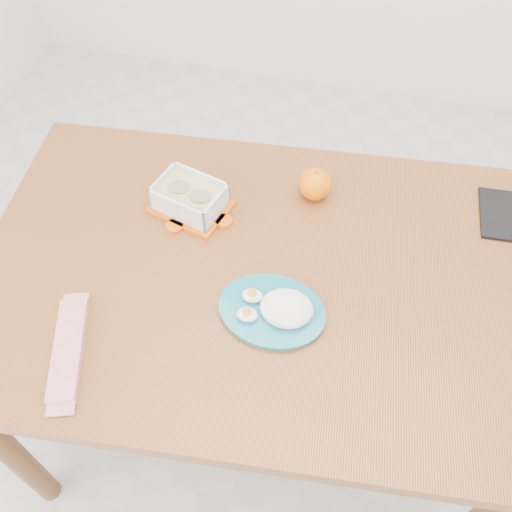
% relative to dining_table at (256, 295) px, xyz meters
% --- Properties ---
extents(ground, '(3.50, 3.50, 0.00)m').
position_rel_dining_table_xyz_m(ground, '(0.19, -0.02, -0.66)').
color(ground, '#B7B7B2').
rests_on(ground, ground).
extents(dining_table, '(1.32, 0.94, 0.75)m').
position_rel_dining_table_xyz_m(dining_table, '(0.00, 0.00, 0.00)').
color(dining_table, brown).
rests_on(dining_table, ground).
extents(food_container, '(0.21, 0.18, 0.07)m').
position_rel_dining_table_xyz_m(food_container, '(-0.20, 0.15, 0.13)').
color(food_container, '#E55106').
rests_on(food_container, dining_table).
extents(orange_fruit, '(0.08, 0.08, 0.08)m').
position_rel_dining_table_xyz_m(orange_fruit, '(0.08, 0.26, 0.13)').
color(orange_fruit, orange).
rests_on(orange_fruit, dining_table).
extents(rice_plate, '(0.24, 0.24, 0.06)m').
position_rel_dining_table_xyz_m(rice_plate, '(0.07, -0.09, 0.11)').
color(rice_plate, '#176E81').
rests_on(rice_plate, dining_table).
extents(candy_bar, '(0.12, 0.23, 0.02)m').
position_rel_dining_table_xyz_m(candy_bar, '(-0.32, -0.28, 0.10)').
color(candy_bar, '#B90917').
rests_on(candy_bar, dining_table).
extents(smartphone, '(0.09, 0.16, 0.01)m').
position_rel_dining_table_xyz_m(smartphone, '(0.52, 0.30, 0.10)').
color(smartphone, black).
rests_on(smartphone, dining_table).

